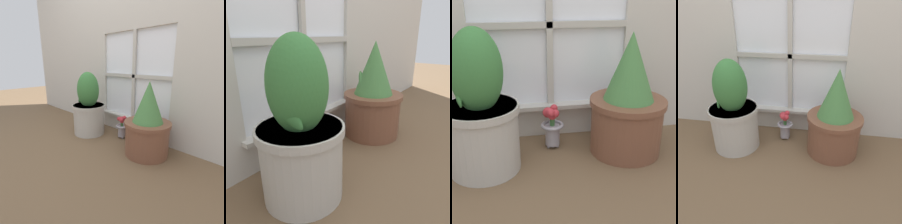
{
  "view_description": "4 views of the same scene",
  "coord_description": "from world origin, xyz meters",
  "views": [
    {
      "loc": [
        1.2,
        -0.96,
        0.83
      ],
      "look_at": [
        -0.04,
        0.3,
        0.32
      ],
      "focal_mm": 28.0,
      "sensor_mm": 36.0,
      "label": 1
    },
    {
      "loc": [
        -0.98,
        -0.37,
        0.72
      ],
      "look_at": [
        0.04,
        0.37,
        0.26
      ],
      "focal_mm": 35.0,
      "sensor_mm": 36.0,
      "label": 2
    },
    {
      "loc": [
        -0.23,
        -1.19,
        0.9
      ],
      "look_at": [
        0.04,
        0.33,
        0.26
      ],
      "focal_mm": 50.0,
      "sensor_mm": 36.0,
      "label": 3
    },
    {
      "loc": [
        0.3,
        -1.15,
        1.09
      ],
      "look_at": [
        0.04,
        0.33,
        0.31
      ],
      "focal_mm": 35.0,
      "sensor_mm": 36.0,
      "label": 4
    }
  ],
  "objects": [
    {
      "name": "ground_plane",
      "position": [
        0.0,
        0.0,
        0.0
      ],
      "size": [
        10.0,
        10.0,
        0.0
      ],
      "primitive_type": "plane",
      "color": "brown"
    },
    {
      "name": "potted_plant_left",
      "position": [
        -0.39,
        0.26,
        0.3
      ],
      "size": [
        0.38,
        0.38,
        0.72
      ],
      "color": "#B7B2A8",
      "rests_on": "ground_plane"
    },
    {
      "name": "potted_plant_right",
      "position": [
        0.39,
        0.31,
        0.28
      ],
      "size": [
        0.42,
        0.42,
        0.68
      ],
      "color": "brown",
      "rests_on": "ground_plane"
    },
    {
      "name": "flower_vase",
      "position": [
        -0.02,
        0.42,
        0.14
      ],
      "size": [
        0.13,
        0.13,
        0.26
      ],
      "color": "#99939E",
      "rests_on": "ground_plane"
    }
  ]
}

